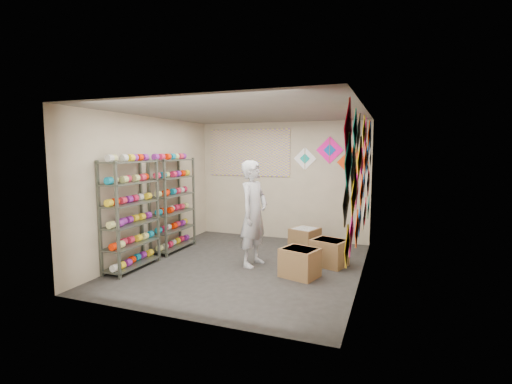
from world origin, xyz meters
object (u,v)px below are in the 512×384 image
at_px(carton_a, 300,263).
at_px(carton_b, 329,253).
at_px(shopkeeper, 254,213).
at_px(carton_c, 305,239).
at_px(shelf_rack_back, 173,205).
at_px(shelf_rack_front, 131,215).

height_order(carton_a, carton_b, carton_b).
xyz_separation_m(shopkeeper, carton_b, (1.28, 0.45, -0.71)).
xyz_separation_m(shopkeeper, carton_c, (0.64, 1.27, -0.71)).
bearing_deg(carton_a, shelf_rack_back, -176.73).
bearing_deg(shopkeeper, carton_c, -16.32).
relative_size(shelf_rack_back, shopkeeper, 1.01).
xyz_separation_m(shelf_rack_back, carton_c, (2.56, 0.90, -0.72)).
height_order(carton_b, carton_c, carton_b).
bearing_deg(carton_c, carton_b, -33.88).
bearing_deg(shopkeeper, carton_a, -98.29).
bearing_deg(shelf_rack_front, carton_a, 12.18).
height_order(shelf_rack_back, shopkeeper, shelf_rack_back).
bearing_deg(shelf_rack_front, carton_c, 40.71).
height_order(carton_a, carton_c, carton_a).
bearing_deg(carton_a, shopkeeper, 178.05).
xyz_separation_m(shelf_rack_back, carton_a, (2.85, -0.69, -0.72)).
bearing_deg(carton_b, shelf_rack_back, -160.21).
relative_size(shelf_rack_front, carton_b, 3.31).
xyz_separation_m(shopkeeper, carton_a, (0.93, -0.32, -0.71)).
bearing_deg(shelf_rack_back, carton_c, 19.41).
height_order(shelf_rack_back, carton_b, shelf_rack_back).
bearing_deg(shopkeeper, shelf_rack_front, 126.35).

